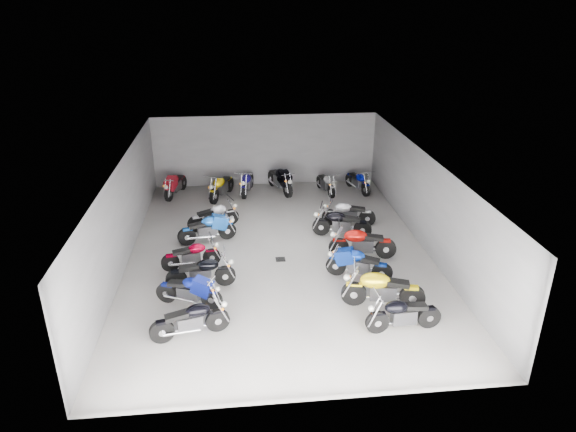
# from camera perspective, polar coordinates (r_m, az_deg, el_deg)

# --- Properties ---
(ground) EXTENTS (14.00, 14.00, 0.00)m
(ground) POSITION_cam_1_polar(r_m,az_deg,el_deg) (17.49, -0.99, -4.08)
(ground) COLOR #9B9893
(ground) RESTS_ON ground
(wall_back) EXTENTS (10.00, 0.10, 3.20)m
(wall_back) POSITION_cam_1_polar(r_m,az_deg,el_deg) (23.41, -2.53, 7.32)
(wall_back) COLOR slate
(wall_back) RESTS_ON ground
(wall_left) EXTENTS (0.10, 14.00, 3.20)m
(wall_left) POSITION_cam_1_polar(r_m,az_deg,el_deg) (17.16, -17.90, 0.07)
(wall_left) COLOR slate
(wall_left) RESTS_ON ground
(wall_right) EXTENTS (0.10, 14.00, 3.20)m
(wall_right) POSITION_cam_1_polar(r_m,az_deg,el_deg) (17.91, 15.13, 1.38)
(wall_right) COLOR slate
(wall_right) RESTS_ON ground
(ceiling) EXTENTS (10.00, 14.00, 0.04)m
(ceiling) POSITION_cam_1_polar(r_m,az_deg,el_deg) (16.26, -1.07, 6.05)
(ceiling) COLOR black
(ceiling) RESTS_ON wall_back
(drain_grate) EXTENTS (0.32, 0.32, 0.01)m
(drain_grate) POSITION_cam_1_polar(r_m,az_deg,el_deg) (17.04, -0.84, -4.83)
(drain_grate) COLOR black
(drain_grate) RESTS_ON ground
(motorcycle_left_a) EXTENTS (2.02, 0.64, 0.90)m
(motorcycle_left_a) POSITION_cam_1_polar(r_m,az_deg,el_deg) (13.48, -10.74, -11.25)
(motorcycle_left_a) COLOR black
(motorcycle_left_a) RESTS_ON ground
(motorcycle_left_b) EXTENTS (1.90, 0.82, 0.87)m
(motorcycle_left_b) POSITION_cam_1_polar(r_m,az_deg,el_deg) (14.70, -10.89, -8.15)
(motorcycle_left_b) COLOR black
(motorcycle_left_b) RESTS_ON ground
(motorcycle_left_c) EXTENTS (2.08, 0.44, 0.91)m
(motorcycle_left_c) POSITION_cam_1_polar(r_m,az_deg,el_deg) (15.49, -9.59, -6.20)
(motorcycle_left_c) COLOR black
(motorcycle_left_c) RESTS_ON ground
(motorcycle_left_d) EXTENTS (1.88, 0.52, 0.83)m
(motorcycle_left_d) POSITION_cam_1_polar(r_m,az_deg,el_deg) (16.62, -10.65, -4.30)
(motorcycle_left_d) COLOR black
(motorcycle_left_d) RESTS_ON ground
(motorcycle_left_e) EXTENTS (2.05, 0.66, 0.92)m
(motorcycle_left_e) POSITION_cam_1_polar(r_m,az_deg,el_deg) (18.24, -8.91, -1.42)
(motorcycle_left_e) COLOR black
(motorcycle_left_e) RESTS_ON ground
(motorcycle_left_f) EXTENTS (1.91, 0.84, 0.88)m
(motorcycle_left_f) POSITION_cam_1_polar(r_m,az_deg,el_deg) (19.32, -8.22, -0.00)
(motorcycle_left_f) COLOR black
(motorcycle_left_f) RESTS_ON ground
(motorcycle_right_a) EXTENTS (2.04, 0.43, 0.89)m
(motorcycle_right_a) POSITION_cam_1_polar(r_m,az_deg,el_deg) (13.79, 12.64, -10.57)
(motorcycle_right_a) COLOR black
(motorcycle_right_a) RESTS_ON ground
(motorcycle_right_b) EXTENTS (2.30, 0.69, 1.02)m
(motorcycle_right_b) POSITION_cam_1_polar(r_m,az_deg,el_deg) (14.59, 10.42, -7.99)
(motorcycle_right_b) COLOR black
(motorcycle_right_b) RESTS_ON ground
(motorcycle_right_c) EXTENTS (1.94, 0.96, 0.91)m
(motorcycle_right_c) POSITION_cam_1_polar(r_m,az_deg,el_deg) (15.89, 7.80, -5.29)
(motorcycle_right_c) COLOR black
(motorcycle_right_c) RESTS_ON ground
(motorcycle_right_d) EXTENTS (2.23, 0.54, 0.98)m
(motorcycle_right_d) POSITION_cam_1_polar(r_m,az_deg,el_deg) (17.10, 8.18, -2.98)
(motorcycle_right_d) COLOR black
(motorcycle_right_d) RESTS_ON ground
(motorcycle_right_e) EXTENTS (2.10, 0.71, 0.94)m
(motorcycle_right_e) POSITION_cam_1_polar(r_m,az_deg,el_deg) (18.51, 5.93, -0.82)
(motorcycle_right_e) COLOR black
(motorcycle_right_e) RESTS_ON ground
(motorcycle_right_f) EXTENTS (2.03, 0.51, 0.89)m
(motorcycle_right_f) POSITION_cam_1_polar(r_m,az_deg,el_deg) (19.46, 6.68, 0.30)
(motorcycle_right_f) COLOR black
(motorcycle_right_f) RESTS_ON ground
(motorcycle_back_a) EXTENTS (0.78, 2.03, 0.92)m
(motorcycle_back_a) POSITION_cam_1_polar(r_m,az_deg,el_deg) (22.79, -12.43, 3.43)
(motorcycle_back_a) COLOR black
(motorcycle_back_a) RESTS_ON ground
(motorcycle_back_b) EXTENTS (1.03, 2.06, 0.96)m
(motorcycle_back_b) POSITION_cam_1_polar(r_m,az_deg,el_deg) (22.17, -7.43, 3.29)
(motorcycle_back_b) COLOR black
(motorcycle_back_b) RESTS_ON ground
(motorcycle_back_c) EXTENTS (0.62, 2.08, 0.93)m
(motorcycle_back_c) POSITION_cam_1_polar(r_m,az_deg,el_deg) (22.60, -4.55, 3.75)
(motorcycle_back_c) COLOR black
(motorcycle_back_c) RESTS_ON ground
(motorcycle_back_d) EXTENTS (0.92, 2.25, 1.03)m
(motorcycle_back_d) POSITION_cam_1_polar(r_m,az_deg,el_deg) (22.68, -0.87, 4.04)
(motorcycle_back_d) COLOR black
(motorcycle_back_d) RESTS_ON ground
(motorcycle_back_e) EXTENTS (0.56, 1.90, 0.84)m
(motorcycle_back_e) POSITION_cam_1_polar(r_m,az_deg,el_deg) (22.61, 4.24, 3.65)
(motorcycle_back_e) COLOR black
(motorcycle_back_e) RESTS_ON ground
(motorcycle_back_f) EXTENTS (0.72, 1.94, 0.88)m
(motorcycle_back_f) POSITION_cam_1_polar(r_m,az_deg,el_deg) (22.96, 7.81, 3.85)
(motorcycle_back_f) COLOR black
(motorcycle_back_f) RESTS_ON ground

